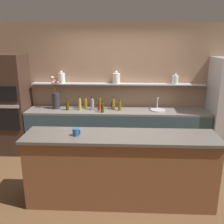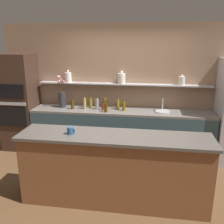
# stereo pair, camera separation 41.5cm
# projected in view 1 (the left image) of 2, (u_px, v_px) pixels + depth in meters

# --- Properties ---
(ground_plane) EXTENTS (12.00, 12.00, 0.00)m
(ground_plane) POSITION_uv_depth(u_px,v_px,m) (120.00, 185.00, 4.05)
(ground_plane) COLOR brown
(back_wall_unit) EXTENTS (5.20, 0.28, 2.60)m
(back_wall_unit) POSITION_uv_depth(u_px,v_px,m) (122.00, 88.00, 5.22)
(back_wall_unit) COLOR #937056
(back_wall_unit) RESTS_ON ground_plane
(back_counter_unit) EXTENTS (3.60, 0.62, 0.92)m
(back_counter_unit) POSITION_uv_depth(u_px,v_px,m) (117.00, 132.00, 5.11)
(back_counter_unit) COLOR #334C56
(back_counter_unit) RESTS_ON ground_plane
(island_counter) EXTENTS (2.65, 0.61, 1.02)m
(island_counter) POSITION_uv_depth(u_px,v_px,m) (120.00, 169.00, 3.52)
(island_counter) COLOR brown
(island_counter) RESTS_ON ground_plane
(oven_tower) EXTENTS (0.69, 0.64, 2.01)m
(oven_tower) POSITION_uv_depth(u_px,v_px,m) (11.00, 105.00, 5.06)
(oven_tower) COLOR #3D281E
(oven_tower) RESTS_ON ground_plane
(flower_vase) EXTENTS (0.16, 0.16, 0.67)m
(flower_vase) POSITION_uv_depth(u_px,v_px,m) (56.00, 98.00, 5.03)
(flower_vase) COLOR #2D2D33
(flower_vase) RESTS_ON back_counter_unit
(sink_fixture) EXTENTS (0.29, 0.29, 0.25)m
(sink_fixture) POSITION_uv_depth(u_px,v_px,m) (158.00, 109.00, 4.95)
(sink_fixture) COLOR #B7B7BC
(sink_fixture) RESTS_ON back_counter_unit
(bottle_oil_0) EXTENTS (0.07, 0.07, 0.26)m
(bottle_oil_0) POSITION_uv_depth(u_px,v_px,m) (100.00, 103.00, 5.11)
(bottle_oil_0) COLOR brown
(bottle_oil_0) RESTS_ON back_counter_unit
(bottle_sauce_1) EXTENTS (0.06, 0.06, 0.17)m
(bottle_sauce_1) POSITION_uv_depth(u_px,v_px,m) (113.00, 105.00, 5.08)
(bottle_sauce_1) COLOR black
(bottle_sauce_1) RESTS_ON back_counter_unit
(bottle_oil_2) EXTENTS (0.07, 0.07, 0.21)m
(bottle_oil_2) POSITION_uv_depth(u_px,v_px,m) (79.00, 104.00, 5.13)
(bottle_oil_2) COLOR olive
(bottle_oil_2) RESTS_ON back_counter_unit
(bottle_sauce_3) EXTENTS (0.05, 0.05, 0.16)m
(bottle_sauce_3) POSITION_uv_depth(u_px,v_px,m) (99.00, 107.00, 4.94)
(bottle_sauce_3) COLOR maroon
(bottle_sauce_3) RESTS_ON back_counter_unit
(bottle_oil_4) EXTENTS (0.06, 0.06, 0.24)m
(bottle_oil_4) POSITION_uv_depth(u_px,v_px,m) (67.00, 105.00, 4.96)
(bottle_oil_4) COLOR #47380A
(bottle_oil_4) RESTS_ON back_counter_unit
(bottle_oil_5) EXTENTS (0.06, 0.06, 0.26)m
(bottle_oil_5) POSITION_uv_depth(u_px,v_px,m) (113.00, 104.00, 5.00)
(bottle_oil_5) COLOR olive
(bottle_oil_5) RESTS_ON back_counter_unit
(bottle_oil_6) EXTENTS (0.06, 0.06, 0.23)m
(bottle_oil_6) POSITION_uv_depth(u_px,v_px,m) (102.00, 108.00, 4.80)
(bottle_oil_6) COLOR #47380A
(bottle_oil_6) RESTS_ON back_counter_unit
(bottle_spirit_7) EXTENTS (0.06, 0.06, 0.27)m
(bottle_spirit_7) POSITION_uv_depth(u_px,v_px,m) (80.00, 104.00, 4.98)
(bottle_spirit_7) COLOR tan
(bottle_spirit_7) RESTS_ON back_counter_unit
(bottle_spirit_8) EXTENTS (0.07, 0.07, 0.26)m
(bottle_spirit_8) POSITION_uv_depth(u_px,v_px,m) (92.00, 104.00, 4.99)
(bottle_spirit_8) COLOR gray
(bottle_spirit_8) RESTS_ON back_counter_unit
(bottle_oil_9) EXTENTS (0.06, 0.06, 0.23)m
(bottle_oil_9) POSITION_uv_depth(u_px,v_px,m) (120.00, 106.00, 4.94)
(bottle_oil_9) COLOR brown
(bottle_oil_9) RESTS_ON back_counter_unit
(bottle_oil_10) EXTENTS (0.06, 0.06, 0.25)m
(bottle_oil_10) POSITION_uv_depth(u_px,v_px,m) (86.00, 103.00, 5.10)
(bottle_oil_10) COLOR olive
(bottle_oil_10) RESTS_ON back_counter_unit
(coffee_mug) EXTENTS (0.11, 0.09, 0.10)m
(coffee_mug) POSITION_uv_depth(u_px,v_px,m) (76.00, 132.00, 3.35)
(coffee_mug) COLOR #235184
(coffee_mug) RESTS_ON island_counter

